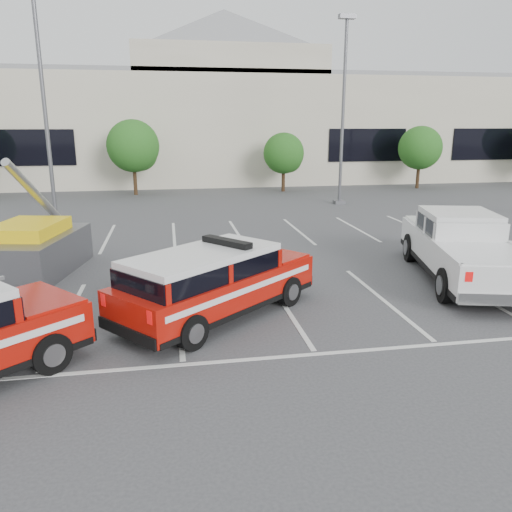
{
  "coord_description": "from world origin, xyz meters",
  "views": [
    {
      "loc": [
        -2.81,
        -11.84,
        4.58
      ],
      "look_at": [
        -0.54,
        1.19,
        1.05
      ],
      "focal_mm": 35.0,
      "sensor_mm": 36.0,
      "label": 1
    }
  ],
  "objects_px": {
    "convention_building": "(202,122)",
    "white_pickup": "(461,254)",
    "fire_chief_suv": "(215,287)",
    "tree_mid_right": "(285,155)",
    "tree_mid_left": "(135,148)",
    "tree_right": "(421,149)",
    "light_pole_left": "(45,109)",
    "light_pole_mid": "(343,112)",
    "utility_rig": "(26,251)"
  },
  "relations": [
    {
      "from": "light_pole_mid",
      "to": "white_pickup",
      "type": "distance_m",
      "value": 15.35
    },
    {
      "from": "light_pole_left",
      "to": "utility_rig",
      "type": "bearing_deg",
      "value": -84.97
    },
    {
      "from": "fire_chief_suv",
      "to": "tree_mid_right",
      "type": "bearing_deg",
      "value": 122.72
    },
    {
      "from": "fire_chief_suv",
      "to": "white_pickup",
      "type": "height_order",
      "value": "white_pickup"
    },
    {
      "from": "light_pole_left",
      "to": "light_pole_mid",
      "type": "relative_size",
      "value": 1.0
    },
    {
      "from": "tree_mid_right",
      "to": "light_pole_left",
      "type": "distance_m",
      "value": 16.72
    },
    {
      "from": "tree_mid_left",
      "to": "tree_right",
      "type": "bearing_deg",
      "value": -0.0
    },
    {
      "from": "convention_building",
      "to": "tree_right",
      "type": "height_order",
      "value": "convention_building"
    },
    {
      "from": "tree_mid_left",
      "to": "utility_rig",
      "type": "height_order",
      "value": "tree_mid_left"
    },
    {
      "from": "utility_rig",
      "to": "light_pole_left",
      "type": "bearing_deg",
      "value": 106.47
    },
    {
      "from": "light_pole_mid",
      "to": "light_pole_left",
      "type": "bearing_deg",
      "value": -165.07
    },
    {
      "from": "white_pickup",
      "to": "convention_building",
      "type": "bearing_deg",
      "value": 114.5
    },
    {
      "from": "tree_mid_left",
      "to": "light_pole_left",
      "type": "distance_m",
      "value": 10.73
    },
    {
      "from": "convention_building",
      "to": "tree_mid_right",
      "type": "bearing_deg",
      "value": -63.43
    },
    {
      "from": "tree_right",
      "to": "tree_mid_right",
      "type": "bearing_deg",
      "value": -180.0
    },
    {
      "from": "white_pickup",
      "to": "light_pole_left",
      "type": "bearing_deg",
      "value": 156.4
    },
    {
      "from": "tree_mid_left",
      "to": "fire_chief_suv",
      "type": "height_order",
      "value": "tree_mid_left"
    },
    {
      "from": "convention_building",
      "to": "tree_mid_left",
      "type": "distance_m",
      "value": 11.19
    },
    {
      "from": "fire_chief_suv",
      "to": "utility_rig",
      "type": "xyz_separation_m",
      "value": [
        -5.48,
        4.67,
        -0.04
      ]
    },
    {
      "from": "light_pole_mid",
      "to": "white_pickup",
      "type": "relative_size",
      "value": 1.5
    },
    {
      "from": "tree_mid_right",
      "to": "light_pole_left",
      "type": "xyz_separation_m",
      "value": [
        -13.09,
        -10.05,
        2.68
      ]
    },
    {
      "from": "tree_mid_right",
      "to": "tree_right",
      "type": "bearing_deg",
      "value": 0.0
    },
    {
      "from": "convention_building",
      "to": "light_pole_left",
      "type": "distance_m",
      "value": 21.49
    },
    {
      "from": "white_pickup",
      "to": "tree_right",
      "type": "bearing_deg",
      "value": 79.86
    },
    {
      "from": "tree_right",
      "to": "utility_rig",
      "type": "height_order",
      "value": "tree_right"
    },
    {
      "from": "utility_rig",
      "to": "light_pole_mid",
      "type": "bearing_deg",
      "value": 50.89
    },
    {
      "from": "tree_mid_left",
      "to": "light_pole_mid",
      "type": "height_order",
      "value": "light_pole_mid"
    },
    {
      "from": "light_pole_mid",
      "to": "white_pickup",
      "type": "height_order",
      "value": "light_pole_mid"
    },
    {
      "from": "light_pole_left",
      "to": "fire_chief_suv",
      "type": "distance_m",
      "value": 14.57
    },
    {
      "from": "white_pickup",
      "to": "utility_rig",
      "type": "height_order",
      "value": "utility_rig"
    },
    {
      "from": "tree_right",
      "to": "utility_rig",
      "type": "distance_m",
      "value": 28.7
    },
    {
      "from": "white_pickup",
      "to": "light_pole_mid",
      "type": "bearing_deg",
      "value": 99.27
    },
    {
      "from": "tree_mid_left",
      "to": "fire_chief_suv",
      "type": "relative_size",
      "value": 0.91
    },
    {
      "from": "convention_building",
      "to": "white_pickup",
      "type": "bearing_deg",
      "value": -79.67
    },
    {
      "from": "utility_rig",
      "to": "tree_mid_left",
      "type": "bearing_deg",
      "value": 93.75
    },
    {
      "from": "tree_mid_left",
      "to": "light_pole_left",
      "type": "bearing_deg",
      "value": -107.1
    },
    {
      "from": "light_pole_mid",
      "to": "fire_chief_suv",
      "type": "xyz_separation_m",
      "value": [
        -8.84,
        -16.45,
        -4.42
      ]
    },
    {
      "from": "fire_chief_suv",
      "to": "white_pickup",
      "type": "distance_m",
      "value": 7.79
    },
    {
      "from": "convention_building",
      "to": "tree_mid_left",
      "type": "xyz_separation_m",
      "value": [
        -5.09,
        -9.82,
        -1.68
      ]
    },
    {
      "from": "convention_building",
      "to": "fire_chief_suv",
      "type": "relative_size",
      "value": 11.3
    },
    {
      "from": "tree_mid_left",
      "to": "white_pickup",
      "type": "relative_size",
      "value": 0.71
    },
    {
      "from": "convention_building",
      "to": "light_pole_left",
      "type": "height_order",
      "value": "convention_building"
    },
    {
      "from": "convention_building",
      "to": "fire_chief_suv",
      "type": "bearing_deg",
      "value": -93.58
    },
    {
      "from": "convention_building",
      "to": "tree_mid_left",
      "type": "height_order",
      "value": "convention_building"
    },
    {
      "from": "tree_mid_right",
      "to": "utility_rig",
      "type": "xyz_separation_m",
      "value": [
        -12.41,
        -17.82,
        -1.78
      ]
    },
    {
      "from": "utility_rig",
      "to": "fire_chief_suv",
      "type": "bearing_deg",
      "value": -29.0
    },
    {
      "from": "tree_right",
      "to": "light_pole_mid",
      "type": "distance_m",
      "value": 10.38
    },
    {
      "from": "fire_chief_suv",
      "to": "light_pole_left",
      "type": "bearing_deg",
      "value": 166.18
    },
    {
      "from": "convention_building",
      "to": "tree_mid_right",
      "type": "height_order",
      "value": "convention_building"
    },
    {
      "from": "tree_mid_left",
      "to": "tree_right",
      "type": "relative_size",
      "value": 1.1
    }
  ]
}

